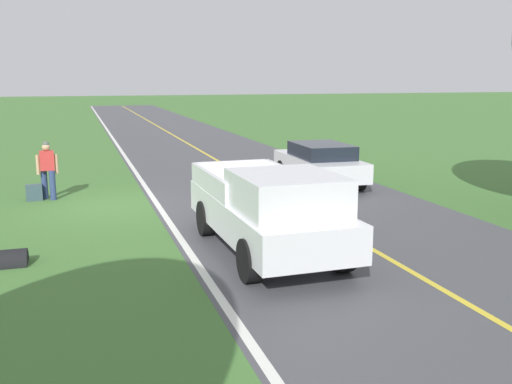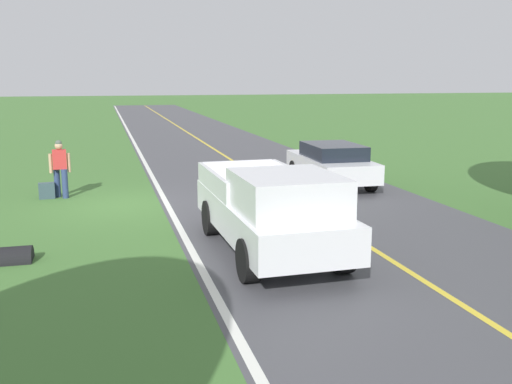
{
  "view_description": "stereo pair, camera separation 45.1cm",
  "coord_description": "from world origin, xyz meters",
  "px_view_note": "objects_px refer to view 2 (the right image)",
  "views": [
    {
      "loc": [
        0.92,
        16.4,
        3.6
      ],
      "look_at": [
        -2.2,
        6.46,
        1.51
      ],
      "focal_mm": 40.51,
      "sensor_mm": 36.0,
      "label": 1
    },
    {
      "loc": [
        0.49,
        16.53,
        3.6
      ],
      "look_at": [
        -2.2,
        6.46,
        1.51
      ],
      "focal_mm": 40.51,
      "sensor_mm": 36.0,
      "label": 2
    }
  ],
  "objects_px": {
    "pickup_truck_passing": "(273,209)",
    "sedan_near_oncoming": "(331,163)",
    "hitchhiker_walking": "(60,165)",
    "suitcase_carried": "(47,191)"
  },
  "relations": [
    {
      "from": "suitcase_carried",
      "to": "pickup_truck_passing",
      "type": "xyz_separation_m",
      "value": [
        -4.97,
        7.07,
        0.72
      ]
    },
    {
      "from": "hitchhiker_walking",
      "to": "pickup_truck_passing",
      "type": "relative_size",
      "value": 0.32
    },
    {
      "from": "suitcase_carried",
      "to": "sedan_near_oncoming",
      "type": "relative_size",
      "value": 0.11
    },
    {
      "from": "hitchhiker_walking",
      "to": "suitcase_carried",
      "type": "relative_size",
      "value": 3.59
    },
    {
      "from": "suitcase_carried",
      "to": "pickup_truck_passing",
      "type": "bearing_deg",
      "value": 31.24
    },
    {
      "from": "sedan_near_oncoming",
      "to": "hitchhiker_walking",
      "type": "bearing_deg",
      "value": -1.3
    },
    {
      "from": "suitcase_carried",
      "to": "sedan_near_oncoming",
      "type": "distance_m",
      "value": 9.12
    },
    {
      "from": "hitchhiker_walking",
      "to": "sedan_near_oncoming",
      "type": "xyz_separation_m",
      "value": [
        -8.69,
        0.2,
        -0.23
      ]
    },
    {
      "from": "pickup_truck_passing",
      "to": "sedan_near_oncoming",
      "type": "distance_m",
      "value": 8.12
    },
    {
      "from": "hitchhiker_walking",
      "to": "pickup_truck_passing",
      "type": "distance_m",
      "value": 8.5
    }
  ]
}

